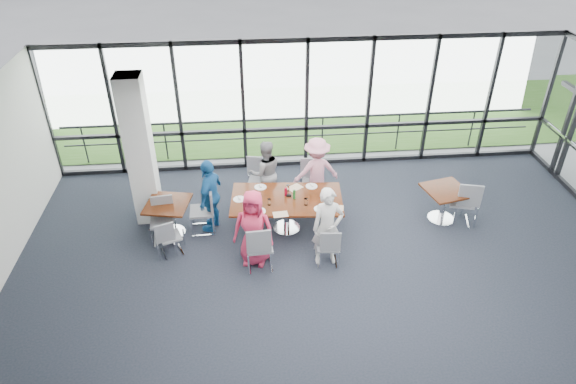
{
  "coord_description": "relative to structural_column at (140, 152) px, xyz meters",
  "views": [
    {
      "loc": [
        -1.5,
        -6.25,
        6.48
      ],
      "look_at": [
        -0.72,
        2.02,
        1.1
      ],
      "focal_mm": 32.0,
      "sensor_mm": 36.0,
      "label": 1
    }
  ],
  "objects": [
    {
      "name": "floor",
      "position": [
        3.6,
        -3.0,
        -1.61
      ],
      "size": [
        12.0,
        10.0,
        0.02
      ],
      "primitive_type": "cube",
      "color": "black",
      "rests_on": "ground"
    },
    {
      "name": "ceiling",
      "position": [
        3.6,
        -3.0,
        1.6
      ],
      "size": [
        12.0,
        10.0,
        0.04
      ],
      "primitive_type": "cube",
      "color": "white",
      "rests_on": "ground"
    },
    {
      "name": "curtain_wall_back",
      "position": [
        3.6,
        2.0,
        0.0
      ],
      "size": [
        12.0,
        0.1,
        3.2
      ],
      "primitive_type": "cube",
      "color": "white",
      "rests_on": "ground"
    },
    {
      "name": "exit_door",
      "position": [
        9.6,
        0.75,
        -0.55
      ],
      "size": [
        0.12,
        1.6,
        2.1
      ],
      "primitive_type": "cube",
      "color": "black",
      "rests_on": "ground"
    },
    {
      "name": "structural_column",
      "position": [
        0.0,
        0.0,
        0.0
      ],
      "size": [
        0.5,
        0.5,
        3.2
      ],
      "primitive_type": "cube",
      "color": "white",
      "rests_on": "ground"
    },
    {
      "name": "apron",
      "position": [
        3.6,
        7.0,
        -1.62
      ],
      "size": [
        80.0,
        70.0,
        0.02
      ],
      "primitive_type": "cube",
      "color": "slate",
      "rests_on": "ground"
    },
    {
      "name": "grass_strip",
      "position": [
        3.6,
        5.0,
        -1.59
      ],
      "size": [
        80.0,
        5.0,
        0.01
      ],
      "primitive_type": "cube",
      "color": "#2B5618",
      "rests_on": "ground"
    },
    {
      "name": "guard_rail",
      "position": [
        3.6,
        2.6,
        -1.1
      ],
      "size": [
        12.0,
        0.06,
        0.06
      ],
      "primitive_type": "cylinder",
      "rotation": [
        0.0,
        1.57,
        0.0
      ],
      "color": "#2D2D33",
      "rests_on": "ground"
    },
    {
      "name": "main_table",
      "position": [
        2.88,
        -0.68,
        -0.95
      ],
      "size": [
        2.33,
        1.42,
        0.75
      ],
      "rotation": [
        0.0,
        0.0,
        -0.09
      ],
      "color": "#3C1F0F",
      "rests_on": "ground"
    },
    {
      "name": "side_table_left",
      "position": [
        0.49,
        -0.62,
        -0.97
      ],
      "size": [
        0.98,
        0.98,
        0.75
      ],
      "rotation": [
        0.0,
        0.0,
        -0.19
      ],
      "color": "#3C1F0F",
      "rests_on": "ground"
    },
    {
      "name": "side_table_right",
      "position": [
        6.21,
        -0.65,
        -0.97
      ],
      "size": [
        1.0,
        1.0,
        0.75
      ],
      "rotation": [
        0.0,
        0.0,
        0.23
      ],
      "color": "#3C1F0F",
      "rests_on": "ground"
    },
    {
      "name": "diner_near_left",
      "position": [
        2.17,
        -1.65,
        -0.82
      ],
      "size": [
        0.86,
        0.66,
        1.56
      ],
      "primitive_type": "imported",
      "rotation": [
        0.0,
        0.0,
        -0.24
      ],
      "color": "#D52D53",
      "rests_on": "ground"
    },
    {
      "name": "diner_near_right",
      "position": [
        3.53,
        -1.78,
        -0.8
      ],
      "size": [
        0.62,
        0.47,
        1.61
      ],
      "primitive_type": "imported",
      "rotation": [
        0.0,
        0.0,
        0.07
      ],
      "color": "silver",
      "rests_on": "ground"
    },
    {
      "name": "diner_far_left",
      "position": [
        2.51,
        0.39,
        -0.85
      ],
      "size": [
        0.79,
        0.56,
        1.5
      ],
      "primitive_type": "imported",
      "rotation": [
        0.0,
        0.0,
        3.31
      ],
      "color": "gray",
      "rests_on": "ground"
    },
    {
      "name": "diner_far_right",
      "position": [
        3.62,
        0.29,
        -0.82
      ],
      "size": [
        1.08,
        0.67,
        1.56
      ],
      "primitive_type": "imported",
      "rotation": [
        0.0,
        0.0,
        3.29
      ],
      "color": "pink",
      "rests_on": "ground"
    },
    {
      "name": "diner_end",
      "position": [
        1.35,
        -0.49,
        -0.8
      ],
      "size": [
        0.8,
        1.06,
        1.61
      ],
      "primitive_type": "imported",
      "rotation": [
        0.0,
        0.0,
        -1.92
      ],
      "color": "#1C60A1",
      "rests_on": "ground"
    },
    {
      "name": "chair_main_nl",
      "position": [
        2.26,
        -1.82,
        -1.12
      ],
      "size": [
        0.5,
        0.5,
        0.97
      ],
      "primitive_type": null,
      "rotation": [
        0.0,
        0.0,
        0.06
      ],
      "color": "gray",
      "rests_on": "ground"
    },
    {
      "name": "chair_main_nr",
      "position": [
        3.54,
        -1.83,
        -1.19
      ],
      "size": [
        0.43,
        0.43,
        0.82
      ],
      "primitive_type": null,
      "rotation": [
        0.0,
        0.0,
        -0.09
      ],
      "color": "gray",
      "rests_on": "ground"
    },
    {
      "name": "chair_main_fl",
      "position": [
        2.37,
        0.57,
        -1.14
      ],
      "size": [
        0.53,
        0.53,
        0.92
      ],
      "primitive_type": null,
      "rotation": [
        0.0,
        0.0,
        2.95
      ],
      "color": "gray",
      "rests_on": "ground"
    },
    {
      "name": "chair_main_fr",
      "position": [
        3.55,
        0.35,
        -1.13
      ],
      "size": [
        0.52,
        0.52,
        0.93
      ],
      "primitive_type": null,
      "rotation": [
        0.0,
        0.0,
        2.98
      ],
      "color": "gray",
      "rests_on": "ground"
    },
    {
      "name": "chair_main_end",
      "position": [
        1.15,
        -0.58,
        -1.11
      ],
      "size": [
        0.49,
        0.49,
        0.98
      ],
      "primitive_type": null,
      "rotation": [
        0.0,
        0.0,
        -1.54
      ],
      "color": "gray",
      "rests_on": "ground"
    },
    {
      "name": "chair_spare_la",
      "position": [
        0.57,
        -1.26,
        -1.2
      ],
      "size": [
        0.5,
        0.5,
        0.79
      ],
      "primitive_type": null,
      "rotation": [
        0.0,
        0.0,
        0.36
      ],
      "color": "gray",
      "rests_on": "ground"
    },
    {
      "name": "chair_spare_lb",
      "position": [
        0.37,
        -0.85,
        -1.14
      ],
      "size": [
        0.49,
        0.49,
        0.92
      ],
      "primitive_type": null,
      "rotation": [
        0.0,
        0.0,
        3.25
      ],
      "color": "gray",
      "rests_on": "ground"
    },
    {
      "name": "chair_spare_r",
      "position": [
        6.53,
        -0.76,
        -1.1
      ],
      "size": [
        0.6,
        0.6,
        1.0
      ],
      "primitive_type": null,
      "rotation": [
        0.0,
        0.0,
        -0.25
      ],
      "color": "gray",
      "rests_on": "ground"
    },
    {
      "name": "plate_nl",
      "position": [
        2.29,
        -1.09,
        -0.84
      ],
      "size": [
        0.28,
        0.28,
        0.01
      ],
      "primitive_type": "cylinder",
      "color": "white",
      "rests_on": "main_table"
    },
    {
      "name": "plate_nr",
      "position": [
        3.5,
        -1.12,
        -0.84
      ],
      "size": [
        0.25,
        0.25,
        0.01
      ],
      "primitive_type": "cylinder",
      "color": "white",
      "rests_on": "main_table"
    },
    {
      "name": "plate_fl",
      "position": [
        2.37,
        -0.21,
        -0.84
      ],
      "size": [
        0.25,
        0.25,
        0.01
      ],
      "primitive_type": "cylinder",
      "color": "white",
      "rests_on": "main_table"
    },
    {
      "name": "plate_fr",
      "position": [
        3.44,
        -0.28,
        -0.84
      ],
      "size": [
        0.25,
        0.25,
        0.01
      ],
      "primitive_type": "cylinder",
      "color": "white",
      "rests_on": "main_table"
    },
    {
      "name": "plate_end",
      "position": [
        1.92,
        -0.63,
        -0.84
      ],
      "size": [
        0.25,
        0.25,
        0.01
      ],
      "primitive_type": "cylinder",
      "color": "white",
      "rests_on": "main_table"
    },
    {
      "name": "tumbler_a",
      "position": [
        2.51,
        -0.87,
        -0.78
      ],
      "size": [
        0.07,
        0.07,
        0.14
      ],
      "primitive_type": "cylinder",
      "color": "white",
      "rests_on": "main_table"
    },
    {
      "name": "tumbler_b",
      "position": [
        3.23,
        -0.94,
        -0.78
      ],
      "size": [
        0.07,
        0.07,
        0.15
      ],
      "primitive_type": "cylinder",
      "color": "white",
      "rests_on": "main_table"
    },
    {
      "name": "tumbler_c",
      "position": [
        2.92,
        -0.39,
        -0.78
      ],
      "size": [
        0.07,
        0.07,
        0.13
      ],
      "primitive_type": "cylinder",
      "color": "white",
      "rests_on": "main_table"
    },
    {
      "name": "tumbler_d",
      "position": [
        2.15,
        -0.77,
        -0.78
      ],
      "size": [
        0.07,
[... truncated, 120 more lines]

